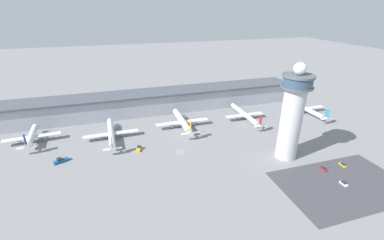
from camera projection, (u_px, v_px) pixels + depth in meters
name	position (u px, v px, depth m)	size (l,w,h in m)	color
ground_plane	(179.00, 152.00, 157.17)	(1000.00, 1000.00, 0.00)	gray
terminal_building	(158.00, 101.00, 214.70)	(238.50, 25.00, 17.46)	#A3A8B2
control_tower	(292.00, 113.00, 141.23)	(16.78, 16.78, 55.79)	silver
parking_lot_surface	(343.00, 184.00, 128.47)	(64.00, 40.00, 0.01)	#424247
airplane_gate_bravo	(32.00, 137.00, 165.63)	(34.32, 32.72, 13.23)	white
airplane_gate_charlie	(111.00, 134.00, 170.79)	(35.99, 44.73, 12.18)	silver
airplane_gate_delta	(183.00, 122.00, 186.64)	(38.99, 42.13, 14.31)	white
airplane_gate_echo	(245.00, 115.00, 199.38)	(30.80, 45.47, 11.58)	white
airplane_gate_foxtrot	(305.00, 109.00, 211.46)	(37.95, 46.25, 11.51)	white
service_truck_catering	(139.00, 149.00, 158.99)	(4.33, 6.20, 2.60)	black
service_truck_fuel	(61.00, 161.00, 146.35)	(8.37, 5.55, 3.04)	black
car_grey_coupe	(323.00, 169.00, 140.04)	(1.85, 4.78, 1.42)	black
car_silver_sedan	(344.00, 183.00, 128.26)	(1.90, 4.25, 1.58)	black
car_white_wagon	(343.00, 165.00, 143.35)	(1.89, 4.69, 1.37)	black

